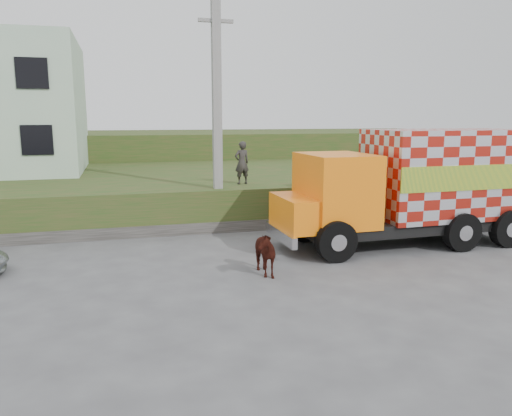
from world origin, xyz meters
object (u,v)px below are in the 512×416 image
object	(u,v)px
cow	(261,252)
pedestrian	(242,163)
cargo_truck	(415,186)
utility_pole	(217,115)

from	to	relation	value
cow	pedestrian	bearing A→B (deg)	76.65
cargo_truck	cow	xyz separation A→B (m)	(-5.59, -1.80, -1.27)
cargo_truck	utility_pole	bearing A→B (deg)	146.29
cow	utility_pole	bearing A→B (deg)	86.59
utility_pole	cargo_truck	distance (m)	7.06
utility_pole	cargo_truck	bearing A→B (deg)	-32.78
utility_pole	pedestrian	distance (m)	2.28
cargo_truck	pedestrian	distance (m)	6.44
utility_pole	pedestrian	xyz separation A→B (m)	(1.10, 0.92, -1.77)
utility_pole	pedestrian	bearing A→B (deg)	39.71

